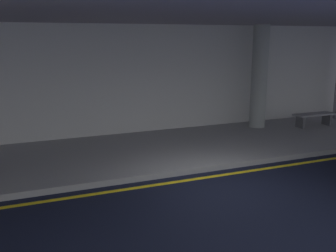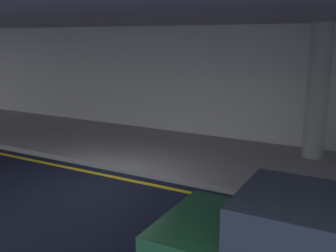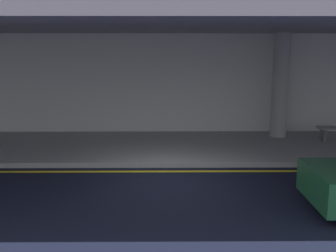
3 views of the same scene
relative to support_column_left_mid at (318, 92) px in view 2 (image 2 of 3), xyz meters
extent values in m
plane|color=black|center=(-4.00, -4.34, -1.97)|extent=(60.00, 60.00, 0.00)
cube|color=gray|center=(-4.00, -1.24, -1.90)|extent=(26.00, 4.20, 0.15)
cube|color=yellow|center=(-4.00, -3.68, -1.97)|extent=(26.00, 0.14, 0.01)
cylinder|color=gray|center=(0.00, 0.00, 0.00)|extent=(0.57, 0.57, 3.65)
cube|color=slate|center=(-4.00, -1.74, 1.97)|extent=(28.00, 13.20, 0.30)
cube|color=#B9BAB9|center=(-4.00, 1.01, -0.07)|extent=(26.00, 0.30, 3.80)
cube|color=#2D3847|center=(1.07, -6.41, -0.77)|extent=(2.10, 1.60, 0.60)
cylinder|color=black|center=(-0.38, -5.56, -1.65)|extent=(0.64, 0.22, 0.64)
camera|label=1|loc=(-8.25, -11.69, 1.41)|focal=41.44mm
camera|label=2|loc=(1.47, -11.12, 1.43)|focal=41.73mm
camera|label=3|loc=(-4.08, -14.36, 1.43)|focal=43.75mm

